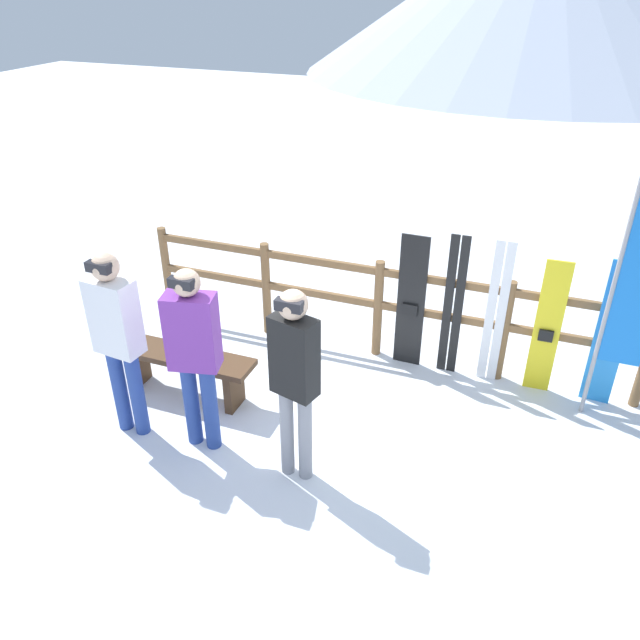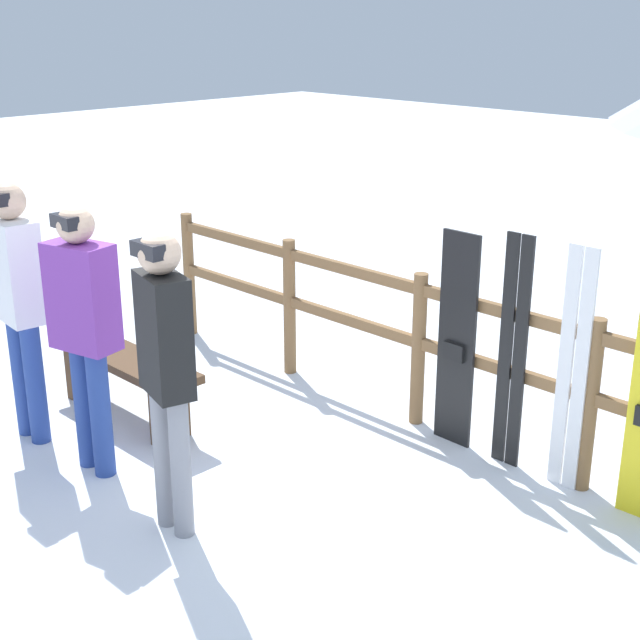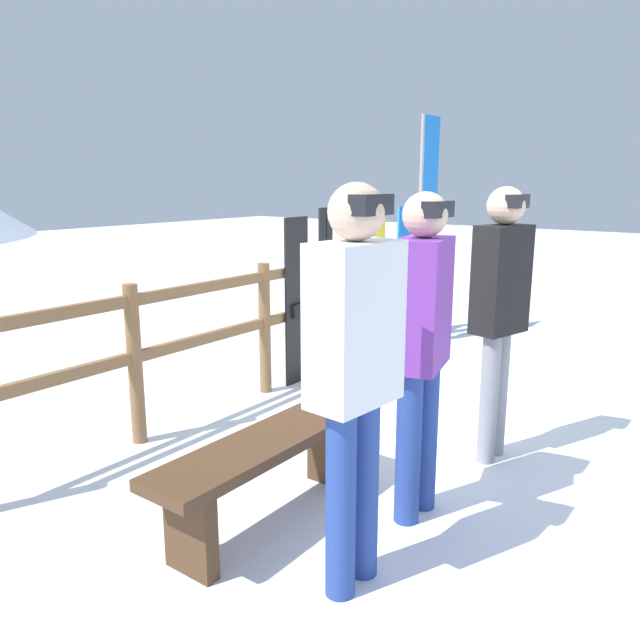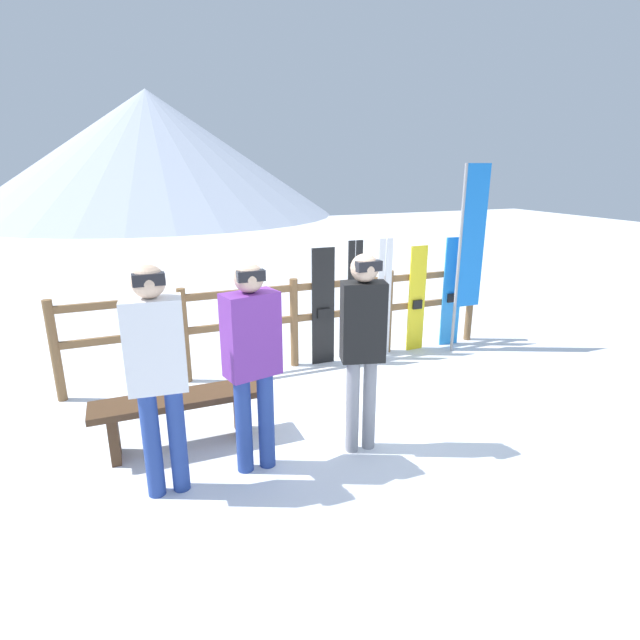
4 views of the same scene
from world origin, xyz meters
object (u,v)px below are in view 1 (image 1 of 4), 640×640
Objects in this scene: snowboard_black_stripe at (411,303)px; ski_pair_white at (496,314)px; person_black at (294,371)px; snowboard_yellow at (547,328)px; person_white at (117,332)px; ski_pair_black at (453,306)px; bench at (183,364)px; snowboard_blue at (610,336)px; rental_flag at (632,281)px; person_purple at (194,348)px.

ski_pair_white reaches higher than snowboard_black_stripe.
person_black is 1.23× the size of snowboard_yellow.
snowboard_yellow is at bearing -0.40° from ski_pair_white.
person_white is 1.15× the size of ski_pair_black.
snowboard_blue is (3.87, 1.37, 0.39)m from bench.
ski_pair_white is at bearing 26.11° from bench.
rental_flag is at bearing 23.67° from person_white.
snowboard_blue is at bearing 26.54° from person_white.
person_white reaches higher than snowboard_yellow.
snowboard_black_stripe is (1.94, 1.37, 0.37)m from bench.
person_white is 3.61m from ski_pair_white.
bench is 0.84× the size of person_black.
person_white is 0.72m from person_purple.
snowboard_black_stripe is at bearing 180.00° from snowboard_yellow.
rental_flag is (2.41, 1.78, 0.38)m from person_black.
snowboard_blue is at bearing 40.17° from person_black.
bench is 4.12m from snowboard_blue.
bench is at bearing 133.08° from person_purple.
person_white is at bearing -153.46° from snowboard_blue.
ski_pair_white is 1.29m from rental_flag.
ski_pair_black is at bearing -180.00° from ski_pair_white.
ski_pair_black is 1.49m from snowboard_blue.
snowboard_blue is (2.39, 2.01, -0.31)m from person_black.
ski_pair_white is (1.32, 2.02, -0.28)m from person_black.
rental_flag is at bearing -21.99° from snowboard_yellow.
person_purple is 0.71× the size of rental_flag.
snowboard_yellow is at bearing -0.21° from ski_pair_black.
person_white reaches higher than ski_pair_white.
snowboard_black_stripe is 0.44m from ski_pair_black.
rental_flag is (3.89, 1.13, 1.07)m from bench.
snowboard_yellow reaches higher than bench.
person_black is 2.23m from ski_pair_black.
snowboard_yellow is at bearing 47.86° from person_black.
ski_pair_black is (2.55, 2.02, -0.28)m from person_white.
snowboard_yellow is (0.50, -0.00, -0.07)m from ski_pair_white.
person_purple is 3.86m from snowboard_blue.
ski_pair_white is 1.03× the size of snowboard_blue.
person_black is at bearing -102.89° from snowboard_black_stripe.
person_white reaches higher than ski_pair_black.
bench is 0.95× the size of ski_pair_white.
bench is 4.19m from rental_flag.
ski_pair_black is at bearing 170.98° from rental_flag.
person_purple is at bearing -46.92° from bench.
snowboard_black_stripe is at bearing 54.42° from person_purple.
rental_flag reaches higher than snowboard_blue.
person_black is 0.94m from person_purple.
ski_pair_black is (1.83, 1.96, -0.25)m from person_purple.
person_black is at bearing -143.57° from rental_flag.
ski_pair_black is at bearing 0.45° from snowboard_black_stripe.
person_black is 2.74m from snowboard_yellow.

